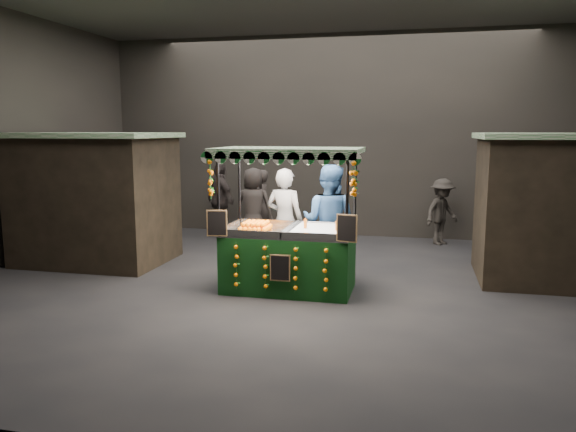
# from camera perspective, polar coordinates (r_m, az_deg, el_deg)

# --- Properties ---
(ground) EXTENTS (12.00, 12.00, 0.00)m
(ground) POSITION_cam_1_polar(r_m,az_deg,el_deg) (9.49, 1.17, -7.41)
(ground) COLOR black
(ground) RESTS_ON ground
(market_hall) EXTENTS (12.10, 10.10, 5.05)m
(market_hall) POSITION_cam_1_polar(r_m,az_deg,el_deg) (9.14, 1.24, 13.41)
(market_hall) COLOR black
(market_hall) RESTS_ON ground
(neighbour_stall_left) EXTENTS (3.00, 2.20, 2.60)m
(neighbour_stall_left) POSITION_cam_1_polar(r_m,az_deg,el_deg) (11.81, -19.14, 1.80)
(neighbour_stall_left) COLOR black
(neighbour_stall_left) RESTS_ON ground
(neighbour_stall_right) EXTENTS (3.00, 2.20, 2.60)m
(neighbour_stall_right) POSITION_cam_1_polar(r_m,az_deg,el_deg) (10.80, 26.49, 0.75)
(neighbour_stall_right) COLOR black
(neighbour_stall_right) RESTS_ON ground
(juice_stall) EXTENTS (2.44, 1.44, 2.37)m
(juice_stall) POSITION_cam_1_polar(r_m,az_deg,el_deg) (9.18, 0.11, -3.24)
(juice_stall) COLOR black
(juice_stall) RESTS_ON ground
(vendor_grey) EXTENTS (0.79, 0.59, 1.97)m
(vendor_grey) POSITION_cam_1_polar(r_m,az_deg,el_deg) (10.24, -0.33, -0.55)
(vendor_grey) COLOR slate
(vendor_grey) RESTS_ON ground
(vendor_blue) EXTENTS (1.11, 0.93, 2.05)m
(vendor_blue) POSITION_cam_1_polar(r_m,az_deg,el_deg) (9.94, 4.20, -0.61)
(vendor_blue) COLOR navy
(vendor_blue) RESTS_ON ground
(shopper_0) EXTENTS (0.63, 0.42, 1.73)m
(shopper_0) POSITION_cam_1_polar(r_m,az_deg,el_deg) (12.54, -17.12, 0.23)
(shopper_0) COLOR black
(shopper_0) RESTS_ON ground
(shopper_1) EXTENTS (1.10, 1.10, 1.80)m
(shopper_1) POSITION_cam_1_polar(r_m,az_deg,el_deg) (12.62, 22.81, 0.15)
(shopper_1) COLOR black
(shopper_1) RESTS_ON ground
(shopper_2) EXTENTS (1.13, 1.04, 1.86)m
(shopper_2) POSITION_cam_1_polar(r_m,az_deg,el_deg) (13.86, -6.92, 1.63)
(shopper_2) COLOR #2E2725
(shopper_2) RESTS_ON ground
(shopper_3) EXTENTS (1.09, 1.12, 1.54)m
(shopper_3) POSITION_cam_1_polar(r_m,az_deg,el_deg) (13.38, 15.50, 0.42)
(shopper_3) COLOR #282420
(shopper_3) RESTS_ON ground
(shopper_4) EXTENTS (0.88, 0.58, 1.81)m
(shopper_4) POSITION_cam_1_polar(r_m,az_deg,el_deg) (12.75, -3.57, 0.93)
(shopper_4) COLOR #292421
(shopper_4) RESTS_ON ground
(shopper_5) EXTENTS (1.72, 1.60, 1.92)m
(shopper_5) POSITION_cam_1_polar(r_m,az_deg,el_deg) (12.89, 23.70, 0.55)
(shopper_5) COLOR #292421
(shopper_5) RESTS_ON ground
(shopper_6) EXTENTS (0.53, 0.69, 1.70)m
(shopper_6) POSITION_cam_1_polar(r_m,az_deg,el_deg) (13.57, -2.85, 1.18)
(shopper_6) COLOR #2C2623
(shopper_6) RESTS_ON ground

